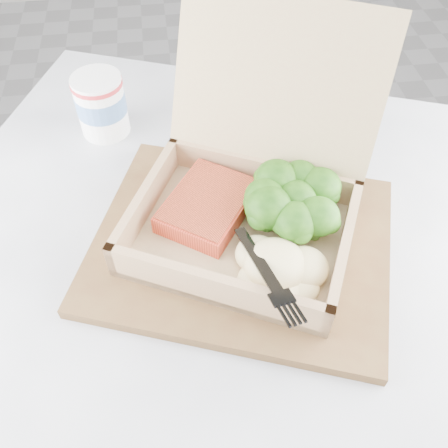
{
  "coord_description": "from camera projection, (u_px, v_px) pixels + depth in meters",
  "views": [
    {
      "loc": [
        0.42,
        -0.5,
        1.17
      ],
      "look_at": [
        0.47,
        -0.15,
        0.75
      ],
      "focal_mm": 40.0,
      "sensor_mm": 36.0,
      "label": 1
    }
  ],
  "objects": [
    {
      "name": "floor",
      "position": [
        20.0,
        399.0,
        1.18
      ],
      "size": [
        4.0,
        4.0,
        0.0
      ],
      "primitive_type": "plane",
      "color": "#9C9CA1",
      "rests_on": "ground"
    },
    {
      "name": "cafe_table",
      "position": [
        221.0,
        337.0,
        0.71
      ],
      "size": [
        0.95,
        0.95,
        0.71
      ],
      "rotation": [
        0.0,
        0.0,
        -0.38
      ],
      "color": "black",
      "rests_on": "floor"
    },
    {
      "name": "serving_tray",
      "position": [
        241.0,
        244.0,
        0.58
      ],
      "size": [
        0.4,
        0.36,
        0.01
      ],
      "primitive_type": "cube",
      "rotation": [
        0.0,
        0.0,
        -0.35
      ],
      "color": "brown",
      "rests_on": "cafe_table"
    },
    {
      "name": "takeout_container",
      "position": [
        253.0,
        181.0,
        0.56
      ],
      "size": [
        0.33,
        0.34,
        0.21
      ],
      "rotation": [
        0.0,
        0.0,
        -0.46
      ],
      "color": "tan",
      "rests_on": "serving_tray"
    },
    {
      "name": "salmon_fillet",
      "position": [
        208.0,
        206.0,
        0.57
      ],
      "size": [
        0.13,
        0.14,
        0.02
      ],
      "primitive_type": "cube",
      "rotation": [
        0.0,
        0.0,
        -0.6
      ],
      "color": "#DF472B",
      "rests_on": "takeout_container"
    },
    {
      "name": "broccoli_pile",
      "position": [
        295.0,
        205.0,
        0.56
      ],
      "size": [
        0.12,
        0.12,
        0.04
      ],
      "primitive_type": null,
      "color": "#3E7F1C",
      "rests_on": "takeout_container"
    },
    {
      "name": "mashed_potatoes",
      "position": [
        275.0,
        264.0,
        0.51
      ],
      "size": [
        0.11,
        0.09,
        0.04
      ],
      "primitive_type": "ellipsoid",
      "color": "#FAECA2",
      "rests_on": "takeout_container"
    },
    {
      "name": "plastic_fork",
      "position": [
        250.0,
        243.0,
        0.51
      ],
      "size": [
        0.05,
        0.15,
        0.03
      ],
      "rotation": [
        0.0,
        0.0,
        3.34
      ],
      "color": "black",
      "rests_on": "mashed_potatoes"
    },
    {
      "name": "paper_cup",
      "position": [
        101.0,
        103.0,
        0.68
      ],
      "size": [
        0.07,
        0.07,
        0.09
      ],
      "color": "white",
      "rests_on": "cafe_table"
    },
    {
      "name": "receipt",
      "position": [
        262.0,
        150.0,
        0.69
      ],
      "size": [
        0.12,
        0.15,
        0.0
      ],
      "primitive_type": "cube",
      "rotation": [
        0.0,
        0.0,
        -0.45
      ],
      "color": "white",
      "rests_on": "cafe_table"
    }
  ]
}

